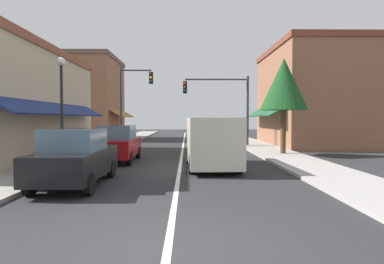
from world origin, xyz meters
The scene contains 14 objects.
ground_plane centered at (0.00, 18.00, 0.00)m, with size 80.00×80.00×0.00m, color #28282B.
sidewalk_left centered at (-5.50, 18.00, 0.06)m, with size 2.60×56.00×0.12m, color gray.
sidewalk_right centered at (5.50, 18.00, 0.06)m, with size 2.60×56.00×0.12m, color #A39E99.
lane_center_stripe centered at (0.00, 18.00, 0.00)m, with size 0.14×52.00×0.01m, color silver.
storefront_left_block centered at (-8.89, 12.00, 2.98)m, with size 5.51×14.20×5.96m.
storefront_right_block centered at (9.77, 20.00, 3.78)m, with size 7.26×10.20×7.56m.
storefront_far_left centered at (-9.15, 28.00, 4.12)m, with size 6.02×8.20×8.22m.
parked_car_nearest_left centered at (-3.15, 4.91, 0.88)m, with size 1.80×4.11×1.77m.
parked_car_second_left centered at (-3.06, 10.60, 0.88)m, with size 1.82×4.12×1.77m.
van_in_lane centered at (1.34, 8.61, 1.15)m, with size 2.10×5.23×2.12m.
traffic_signal_mast_arm centered at (3.05, 18.94, 3.58)m, with size 4.88×0.50×5.23m.
traffic_signal_left_corner centered at (-4.01, 19.95, 3.92)m, with size 2.60×0.50×6.03m.
street_lamp_left_near centered at (-5.09, 8.96, 3.18)m, with size 0.36×0.36×4.71m.
tree_right_near centered at (5.76, 13.19, 4.00)m, with size 2.65×2.65×5.49m.
Camera 1 is at (0.31, -5.23, 2.09)m, focal length 30.60 mm.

